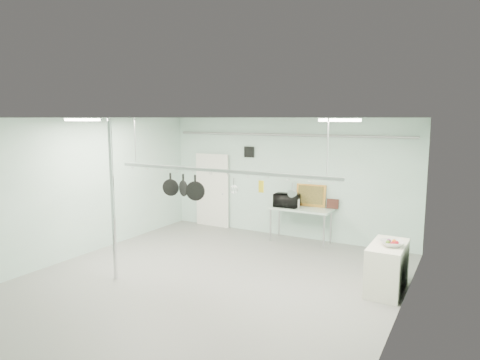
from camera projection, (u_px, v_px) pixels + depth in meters
The scene contains 25 objects.
floor at pixel (203, 284), 8.27m from camera, with size 8.00×8.00×0.00m, color gray.
ceiling at pixel (201, 118), 7.81m from camera, with size 7.00×8.00×0.02m, color silver.
back_wall at pixel (286, 178), 11.49m from camera, with size 7.00×0.02×3.20m, color silver.
right_wall at pixel (397, 226), 6.36m from camera, with size 0.02×8.00×3.20m, color silver.
door at pixel (213, 191), 12.63m from camera, with size 1.10×0.10×2.20m, color silver.
wall_vent at pixel (249, 152), 11.91m from camera, with size 0.30×0.04×0.30m, color black.
conduit_pipe at pixel (285, 135), 11.24m from camera, with size 0.07×0.07×6.60m, color gray.
chrome_pole at pixel (113, 200), 8.33m from camera, with size 0.08×0.08×3.20m, color silver.
prep_table at pixel (301, 211), 10.97m from camera, with size 1.60×0.70×0.91m.
side_cabinet at pixel (387, 268), 7.90m from camera, with size 0.60×1.20×0.90m, color silver.
pot_rack at pixel (219, 169), 8.11m from camera, with size 4.80×0.06×1.00m.
light_panel_left at pixel (82, 120), 8.18m from camera, with size 0.65×0.30×0.05m, color white.
light_panel_right at pixel (340, 120), 7.18m from camera, with size 0.65×0.30×0.05m, color white.
microwave at pixel (287, 200), 11.07m from camera, with size 0.62×0.42×0.34m, color black.
coffee_canister at pixel (296, 203), 11.01m from camera, with size 0.18×0.18×0.22m, color silver.
painting_large at pixel (311, 195), 11.11m from camera, with size 0.78×0.05×0.58m, color gold.
painting_small at pixel (333, 204), 10.85m from camera, with size 0.30×0.04×0.25m, color #381A13.
fruit_bowl at pixel (392, 243), 7.71m from camera, with size 0.41×0.41×0.10m, color silver.
skillet_left at pixel (171, 184), 8.73m from camera, with size 0.35×0.06×0.46m, color black, non-canonical shape.
skillet_mid at pixel (183, 185), 8.57m from camera, with size 0.33×0.06×0.45m, color black, non-canonical shape.
skillet_right at pixel (195, 188), 8.44m from camera, with size 0.39×0.06×0.53m, color black, non-canonical shape.
whisk at pixel (234, 186), 8.00m from camera, with size 0.15×0.15×0.32m, color #BDBDC2, non-canonical shape.
grater at pixel (261, 187), 7.72m from camera, with size 0.10×0.02×0.24m, color gold, non-canonical shape.
saucepan at pixel (292, 190), 7.43m from camera, with size 0.14×0.08×0.25m, color silver, non-canonical shape.
fruit_cluster at pixel (392, 241), 7.71m from camera, with size 0.24×0.24×0.09m, color #A60F1A, non-canonical shape.
Camera 1 is at (4.45, -6.55, 3.20)m, focal length 32.00 mm.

